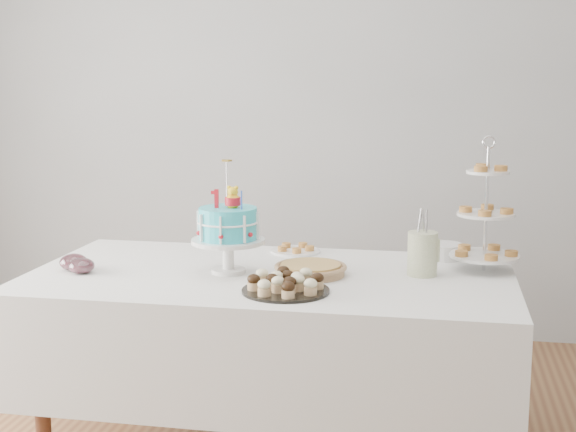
% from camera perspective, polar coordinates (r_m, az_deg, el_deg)
% --- Properties ---
extents(walls, '(5.04, 4.04, 2.70)m').
position_cam_1_polar(walls, '(2.83, -2.58, 5.94)').
color(walls, '#929597').
rests_on(walls, floor).
extents(table, '(1.92, 1.02, 0.77)m').
position_cam_1_polar(table, '(3.27, -1.24, -7.95)').
color(table, silver).
rests_on(table, floor).
extents(birthday_cake, '(0.29, 0.29, 0.45)m').
position_cam_1_polar(birthday_cake, '(3.20, -4.27, -1.91)').
color(birthday_cake, white).
rests_on(birthday_cake, table).
extents(cupcake_tray, '(0.32, 0.32, 0.07)m').
position_cam_1_polar(cupcake_tray, '(2.92, -0.17, -4.76)').
color(cupcake_tray, black).
rests_on(cupcake_tray, table).
extents(pie, '(0.29, 0.29, 0.05)m').
position_cam_1_polar(pie, '(3.17, 1.61, -3.77)').
color(pie, tan).
rests_on(pie, table).
extents(tiered_stand, '(0.28, 0.28, 0.55)m').
position_cam_1_polar(tiered_stand, '(3.31, 13.89, 0.07)').
color(tiered_stand, silver).
rests_on(tiered_stand, table).
extents(plate_stack, '(0.17, 0.17, 0.06)m').
position_cam_1_polar(plate_stack, '(3.53, 11.04, -2.47)').
color(plate_stack, white).
rests_on(plate_stack, table).
extents(pastry_plate, '(0.22, 0.22, 0.03)m').
position_cam_1_polar(pastry_plate, '(3.58, 0.54, -2.38)').
color(pastry_plate, white).
rests_on(pastry_plate, table).
extents(jam_bowl_a, '(0.10, 0.10, 0.06)m').
position_cam_1_polar(jam_bowl_a, '(3.31, -14.47, -3.47)').
color(jam_bowl_a, silver).
rests_on(jam_bowl_a, table).
extents(jam_bowl_b, '(0.11, 0.11, 0.07)m').
position_cam_1_polar(jam_bowl_b, '(3.37, -15.00, -3.20)').
color(jam_bowl_b, silver).
rests_on(jam_bowl_b, table).
extents(utensil_pitcher, '(0.13, 0.12, 0.26)m').
position_cam_1_polar(utensil_pitcher, '(3.20, 9.55, -2.53)').
color(utensil_pitcher, '#EDE6CC').
rests_on(utensil_pitcher, table).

